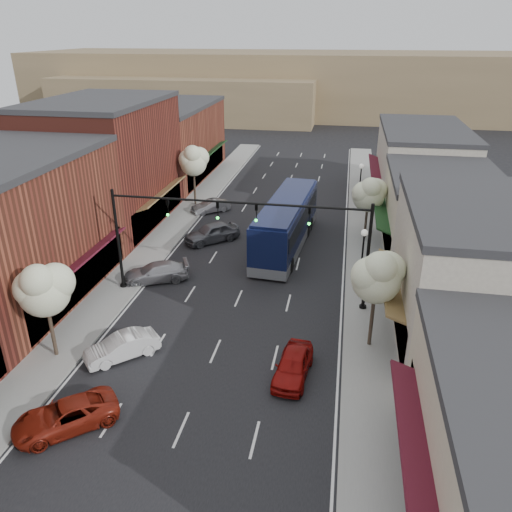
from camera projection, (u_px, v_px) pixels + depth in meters
The scene contains 28 objects.
ground at pixel (206, 374), 25.57m from camera, with size 160.00×160.00×0.00m, color black.
sidewalk_left at pixel (170, 231), 43.48m from camera, with size 2.80×73.00×0.15m, color gray.
sidewalk_right at pixel (366, 245), 40.74m from camera, with size 2.80×73.00×0.15m, color gray.
curb_left at pixel (185, 232), 43.26m from camera, with size 0.25×73.00×0.17m, color gray.
curb_right at pixel (348, 243), 40.97m from camera, with size 0.25×73.00×0.17m, color gray.
bldg_left_midnear at pixel (10, 229), 31.34m from camera, with size 10.14×14.10×9.40m.
bldg_left_midfar at pixel (107, 164), 43.58m from camera, with size 10.14×14.10×10.90m.
bldg_left_far at pixel (170, 142), 58.43m from camera, with size 10.14×18.10×8.40m.
bldg_right_midnear at pixel (476, 275), 27.09m from camera, with size 9.14×12.10×7.90m.
bldg_right_midfar at pixel (440, 215), 38.15m from camera, with size 9.14×12.10×6.40m.
bldg_right_far at pixel (420, 164), 50.49m from camera, with size 9.14×16.10×7.40m.
hill_far at pixel (321, 83), 103.73m from camera, with size 120.00×30.00×12.00m, color #7A6647.
hill_near at pixel (189, 98), 97.88m from camera, with size 50.00×20.00×8.00m, color #7A6647.
signal_mast_right at pixel (329, 239), 29.91m from camera, with size 8.22×0.46×7.00m.
signal_mast_left at pixel (151, 227), 31.74m from camera, with size 8.22×0.46×7.00m.
tree_right_near at pixel (378, 275), 25.90m from camera, with size 2.85×2.65×5.95m.
tree_right_far at pixel (369, 193), 40.43m from camera, with size 2.85×2.65×5.43m.
tree_left_near at pixel (44, 288), 25.12m from camera, with size 2.85×2.65×5.69m.
tree_left_far at pixel (193, 160), 48.26m from camera, with size 2.85×2.65×6.13m.
lamp_post_near at pixel (363, 250), 32.46m from camera, with size 0.44×0.44×4.44m.
lamp_post_far at pixel (360, 178), 48.14m from camera, with size 0.44×0.44×4.44m.
coach_bus at pixel (286, 223), 39.74m from camera, with size 3.92×13.27×3.99m.
red_hatchback at pixel (293, 365), 25.10m from camera, with size 1.61×4.01×1.37m, color maroon.
parked_car_a at pixel (66, 416), 21.88m from camera, with size 2.07×4.50×1.25m, color maroon.
parked_car_b at pixel (122, 347), 26.61m from camera, with size 1.37×3.94×1.30m, color silver.
parked_car_c at pixel (156, 272), 34.79m from camera, with size 1.85×4.55×1.32m, color #939398.
parked_car_d at pixel (212, 233), 41.24m from camera, with size 1.88×4.68×1.59m, color #5A5B62.
parked_car_e at pixel (211, 206), 47.98m from camera, with size 1.30×3.74×1.23m, color #95959A.
Camera 1 is at (6.27, -19.99, 16.06)m, focal length 35.00 mm.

